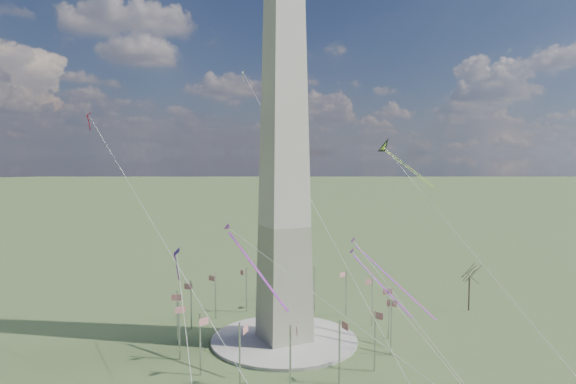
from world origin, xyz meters
name	(u,v)px	position (x,y,z in m)	size (l,w,h in m)	color
ground	(284,341)	(0.00, 0.00, 0.00)	(2000.00, 2000.00, 0.00)	#455F2F
plaza	(284,340)	(0.00, 0.00, 0.40)	(36.00, 36.00, 0.80)	#A29C94
washington_monument	(284,146)	(0.00, 0.00, 47.95)	(15.56, 15.56, 100.00)	#A7A48C
flagpole_ring	(284,312)	(0.00, 0.00, 7.27)	(54.40, 54.40, 13.00)	#B2B5B8
tree_near	(470,276)	(59.71, -1.01, 10.40)	(8.33, 8.33, 14.58)	#45362A
kite_delta_black	(387,150)	(40.85, 14.37, 47.37)	(12.21, 17.15, 14.45)	black
kite_diamond_purple	(177,256)	(-24.80, 6.45, 22.29)	(1.81, 2.73, 8.18)	#3C1B7D
kite_streamer_left	(379,266)	(20.97, -9.85, 18.83)	(9.58, 22.94, 16.44)	red
kite_streamer_mid	(246,254)	(-12.36, -6.61, 23.98)	(6.76, 22.42, 15.64)	red
kite_streamer_right	(372,274)	(22.60, -4.66, 15.50)	(6.04, 20.14, 14.04)	red
kite_small_red	(89,116)	(-41.09, 33.42, 56.00)	(1.47, 2.30, 5.06)	red
kite_small_white	(243,73)	(8.05, 49.10, 72.50)	(1.24, 1.82, 3.85)	white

